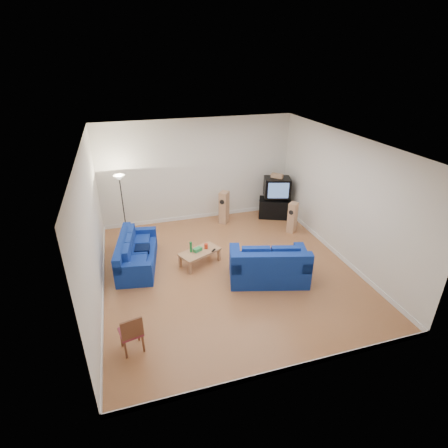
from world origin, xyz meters
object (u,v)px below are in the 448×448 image
object	(u,v)px
television	(277,187)
tv_stand	(275,208)
coffee_table	(200,253)
sofa_three_seat	(135,256)
sofa_loveseat	(269,268)

from	to	relation	value
television	tv_stand	bearing A→B (deg)	165.70
coffee_table	tv_stand	xyz separation A→B (m)	(3.02, 2.11, -0.01)
sofa_three_seat	coffee_table	size ratio (longest dim) A/B	1.83
coffee_table	tv_stand	distance (m)	3.68
sofa_loveseat	coffee_table	size ratio (longest dim) A/B	1.76
sofa_three_seat	sofa_loveseat	world-z (taller)	sofa_loveseat
sofa_loveseat	television	xyz separation A→B (m)	(1.65, 3.26, 0.69)
television	sofa_three_seat	bearing A→B (deg)	-143.19
sofa_three_seat	tv_stand	bearing A→B (deg)	120.10
sofa_three_seat	television	size ratio (longest dim) A/B	2.23
coffee_table	sofa_loveseat	bearing A→B (deg)	-39.82
coffee_table	tv_stand	bearing A→B (deg)	34.96
sofa_loveseat	television	world-z (taller)	television
sofa_three_seat	television	world-z (taller)	television
sofa_three_seat	coffee_table	xyz separation A→B (m)	(1.58, -0.39, 0.04)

